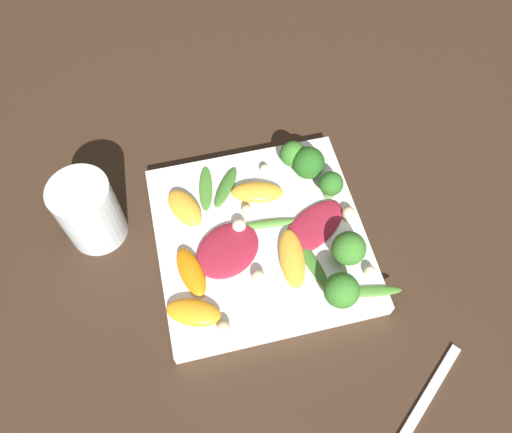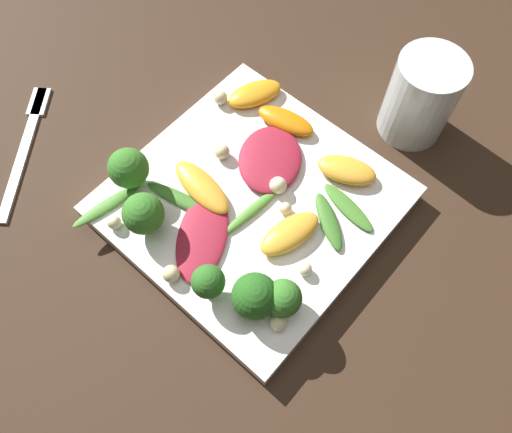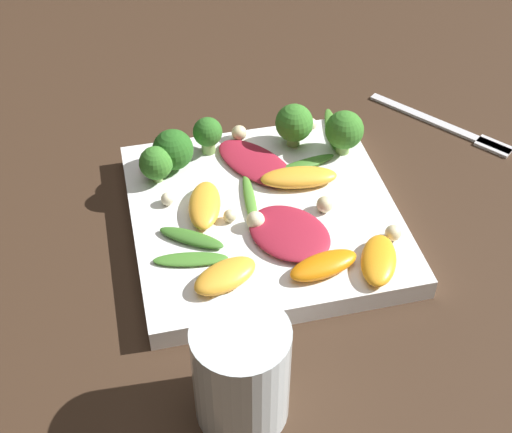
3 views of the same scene
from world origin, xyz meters
name	(u,v)px [view 1 (image 1 of 3)]	position (x,y,z in m)	size (l,w,h in m)	color
ground_plane	(260,242)	(0.00, 0.00, 0.00)	(2.40, 2.40, 0.00)	#382619
plate	(260,239)	(0.00, 0.00, 0.01)	(0.26, 0.26, 0.02)	white
drinking_glass	(89,212)	(-0.07, -0.20, 0.05)	(0.07, 0.07, 0.10)	silver
fork	(409,429)	(0.26, 0.10, 0.00)	(0.13, 0.15, 0.01)	silver
radicchio_leaf_0	(228,250)	(0.01, -0.05, 0.03)	(0.10, 0.11, 0.01)	maroon
radicchio_leaf_1	(313,227)	(0.01, 0.07, 0.03)	(0.10, 0.11, 0.01)	maroon
orange_segment_0	(292,258)	(0.04, 0.03, 0.03)	(0.08, 0.04, 0.02)	#FCAD33
orange_segment_1	(191,272)	(0.03, -0.09, 0.03)	(0.07, 0.04, 0.01)	orange
orange_segment_2	(193,312)	(0.08, -0.10, 0.03)	(0.06, 0.07, 0.02)	orange
orange_segment_3	(257,192)	(-0.06, 0.01, 0.03)	(0.05, 0.07, 0.02)	#FCAD33
orange_segment_4	(185,208)	(-0.06, -0.09, 0.03)	(0.07, 0.05, 0.02)	#FCAD33
broccoli_floret_0	(341,291)	(0.10, 0.07, 0.05)	(0.04, 0.04, 0.05)	#84AD5B
broccoli_floret_1	(349,249)	(0.06, 0.09, 0.05)	(0.04, 0.04, 0.05)	#84AD5B
broccoli_floret_2	(331,185)	(-0.04, 0.10, 0.05)	(0.03, 0.03, 0.04)	#84AD5B
broccoli_floret_3	(308,163)	(-0.08, 0.08, 0.05)	(0.04, 0.04, 0.05)	#7A9E51
broccoli_floret_4	(293,154)	(-0.10, 0.07, 0.04)	(0.04, 0.04, 0.04)	#84AD5B
arugula_sprig_0	(311,261)	(0.05, 0.05, 0.03)	(0.08, 0.04, 0.01)	#3D7528
arugula_sprig_1	(206,188)	(-0.08, -0.06, 0.03)	(0.07, 0.03, 0.01)	#47842D
arugula_sprig_2	(226,187)	(-0.08, -0.03, 0.03)	(0.06, 0.05, 0.01)	#3D7528
arugula_sprig_3	(267,224)	(-0.01, 0.01, 0.03)	(0.02, 0.08, 0.01)	#518E33
arugula_sprig_4	(369,292)	(0.10, 0.11, 0.03)	(0.03, 0.08, 0.01)	#47842D
macadamia_nut_0	(246,210)	(-0.04, -0.01, 0.03)	(0.01, 0.01, 0.01)	beige
macadamia_nut_1	(302,152)	(-0.11, 0.08, 0.03)	(0.02, 0.02, 0.02)	beige
macadamia_nut_2	(265,169)	(-0.09, 0.03, 0.03)	(0.01, 0.01, 0.01)	beige
macadamia_nut_3	(258,276)	(0.06, -0.02, 0.03)	(0.02, 0.02, 0.02)	beige
macadamia_nut_4	(350,215)	(0.00, 0.12, 0.03)	(0.02, 0.02, 0.02)	beige
macadamia_nut_5	(239,226)	(-0.01, -0.02, 0.03)	(0.02, 0.02, 0.02)	beige
macadamia_nut_6	(223,327)	(0.11, -0.07, 0.03)	(0.02, 0.02, 0.02)	beige
macadamia_nut_7	(370,271)	(0.08, 0.12, 0.03)	(0.01, 0.01, 0.01)	beige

